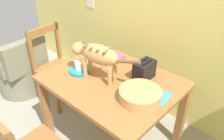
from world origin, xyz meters
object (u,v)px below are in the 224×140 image
object	(u,v)px
book_stack	(116,58)
wicker_armchair	(21,72)
toaster	(144,70)
wooden_chair_far	(56,67)
cat	(97,55)
magazine	(154,95)
wicker_basket	(140,95)
saucer_bowl	(80,71)
dining_table	(112,88)
coffee_mug	(80,65)

from	to	relation	value
book_stack	wicker_armchair	size ratio (longest dim) A/B	0.21
toaster	wooden_chair_far	distance (m)	1.23
cat	wicker_armchair	xyz separation A→B (m)	(-1.34, -0.11, -0.71)
magazine	wicker_basket	size ratio (longest dim) A/B	0.75
cat	wooden_chair_far	xyz separation A→B (m)	(-0.85, 0.11, -0.53)
saucer_bowl	book_stack	distance (m)	0.42
dining_table	wooden_chair_far	size ratio (longest dim) A/B	1.24
cat	wooden_chair_far	size ratio (longest dim) A/B	0.70
dining_table	saucer_bowl	world-z (taller)	saucer_bowl
wicker_armchair	dining_table	bearing A→B (deg)	-84.38
coffee_mug	magazine	size ratio (longest dim) A/B	0.53
wicker_basket	wicker_armchair	size ratio (longest dim) A/B	0.43
dining_table	coffee_mug	size ratio (longest dim) A/B	8.73
dining_table	magazine	distance (m)	0.42
magazine	book_stack	bearing A→B (deg)	154.43
dining_table	cat	world-z (taller)	cat
magazine	book_stack	xyz separation A→B (m)	(-0.62, 0.23, 0.02)
magazine	book_stack	world-z (taller)	book_stack
book_stack	wicker_basket	distance (m)	0.67
wicker_basket	cat	bearing A→B (deg)	-178.13
cat	coffee_mug	bearing A→B (deg)	90.19
dining_table	magazine	xyz separation A→B (m)	(0.40, 0.07, 0.09)
cat	wicker_armchair	distance (m)	1.52
cat	coffee_mug	distance (m)	0.26
coffee_mug	wooden_chair_far	size ratio (longest dim) A/B	0.14
coffee_mug	wooden_chair_far	bearing A→B (deg)	167.62
cat	saucer_bowl	world-z (taller)	cat
cat	magazine	xyz separation A→B (m)	(0.51, 0.14, -0.24)
saucer_bowl	wicker_armchair	bearing A→B (deg)	-176.30
dining_table	magazine	size ratio (longest dim) A/B	4.61
saucer_bowl	magazine	world-z (taller)	saucer_bowl
toaster	wooden_chair_far	size ratio (longest dim) A/B	0.21
dining_table	book_stack	xyz separation A→B (m)	(-0.22, 0.30, 0.11)
book_stack	wicker_armchair	bearing A→B (deg)	-158.79
dining_table	toaster	size ratio (longest dim) A/B	5.80
coffee_mug	wooden_chair_far	distance (m)	0.76
toaster	dining_table	bearing A→B (deg)	-133.69
dining_table	book_stack	size ratio (longest dim) A/B	7.12
saucer_bowl	magazine	bearing A→B (deg)	14.22
cat	wicker_armchair	bearing A→B (deg)	84.07
magazine	wicker_armchair	distance (m)	1.93
cat	wicker_basket	distance (m)	0.50
coffee_mug	wicker_basket	xyz separation A→B (m)	(0.66, 0.05, -0.03)
saucer_bowl	book_stack	xyz separation A→B (m)	(0.09, 0.41, 0.01)
coffee_mug	book_stack	xyz separation A→B (m)	(0.09, 0.41, -0.05)
wicker_basket	wooden_chair_far	distance (m)	1.36
dining_table	cat	bearing A→B (deg)	-146.04
magazine	toaster	xyz separation A→B (m)	(-0.20, 0.14, 0.08)
coffee_mug	wicker_armchair	distance (m)	1.27
dining_table	saucer_bowl	xyz separation A→B (m)	(-0.31, -0.11, 0.11)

